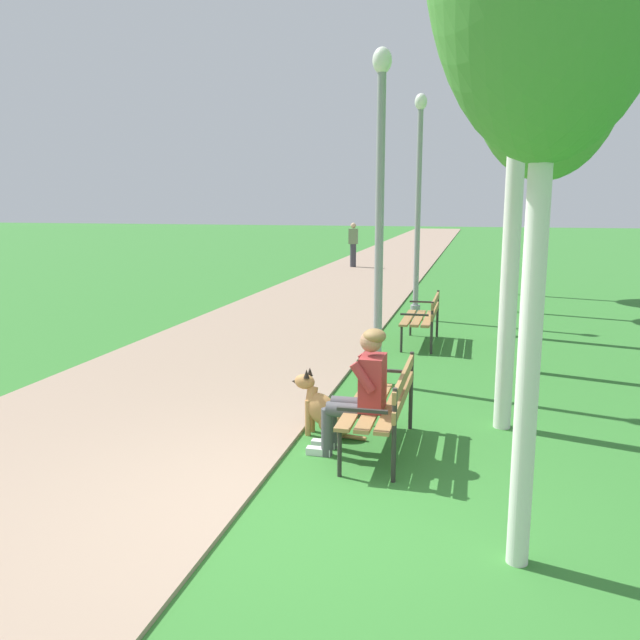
# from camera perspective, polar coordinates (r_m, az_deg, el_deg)

# --- Properties ---
(ground_plane) EXTENTS (120.00, 120.00, 0.00)m
(ground_plane) POSITION_cam_1_polar(r_m,az_deg,el_deg) (5.33, -2.47, -16.50)
(ground_plane) COLOR #33752D
(paved_path) EXTENTS (3.94, 60.00, 0.04)m
(paved_path) POSITION_cam_1_polar(r_m,az_deg,el_deg) (28.89, 6.56, 5.63)
(paved_path) COLOR gray
(paved_path) RESTS_ON ground
(park_bench_near) EXTENTS (0.55, 1.50, 0.85)m
(park_bench_near) POSITION_cam_1_polar(r_m,az_deg,el_deg) (6.32, 5.77, -7.13)
(park_bench_near) COLOR olive
(park_bench_near) RESTS_ON ground
(park_bench_mid) EXTENTS (0.55, 1.50, 0.85)m
(park_bench_mid) POSITION_cam_1_polar(r_m,az_deg,el_deg) (11.10, 9.21, 0.45)
(park_bench_mid) COLOR olive
(park_bench_mid) RESTS_ON ground
(person_seated_on_near_bench) EXTENTS (0.74, 0.49, 1.25)m
(person_seated_on_near_bench) POSITION_cam_1_polar(r_m,az_deg,el_deg) (6.16, 3.67, -5.93)
(person_seated_on_near_bench) COLOR #4C4C51
(person_seated_on_near_bench) RESTS_ON ground
(dog_shepherd) EXTENTS (0.83, 0.33, 0.71)m
(dog_shepherd) POSITION_cam_1_polar(r_m,az_deg,el_deg) (6.76, 0.50, -8.13)
(dog_shepherd) COLOR #B27F47
(dog_shepherd) RESTS_ON ground
(lamp_post_near) EXTENTS (0.24, 0.24, 4.28)m
(lamp_post_near) POSITION_cam_1_polar(r_m,az_deg,el_deg) (8.40, 5.29, 9.05)
(lamp_post_near) COLOR gray
(lamp_post_near) RESTS_ON ground
(lamp_post_mid) EXTENTS (0.24, 0.24, 4.50)m
(lamp_post_mid) POSITION_cam_1_polar(r_m,az_deg,el_deg) (13.32, 8.68, 9.95)
(lamp_post_mid) COLOR gray
(lamp_post_mid) RESTS_ON ground
(birch_tree_third) EXTENTS (2.04, 2.12, 5.78)m
(birch_tree_third) POSITION_cam_1_polar(r_m,az_deg,el_deg) (9.62, 19.63, 20.66)
(birch_tree_third) COLOR silver
(birch_tree_third) RESTS_ON ground
(birch_tree_fourth) EXTENTS (1.67, 1.50, 6.78)m
(birch_tree_fourth) POSITION_cam_1_polar(r_m,az_deg,el_deg) (12.36, 17.80, 24.16)
(birch_tree_fourth) COLOR silver
(birch_tree_fourth) RESTS_ON ground
(birch_tree_fifth) EXTENTS (1.68, 1.75, 5.84)m
(birch_tree_fifth) POSITION_cam_1_polar(r_m,az_deg,el_deg) (14.91, 17.74, 18.52)
(birch_tree_fifth) COLOR silver
(birch_tree_fifth) RESTS_ON ground
(birch_tree_sixth) EXTENTS (2.00, 1.87, 6.23)m
(birch_tree_sixth) POSITION_cam_1_polar(r_m,az_deg,el_deg) (17.83, 16.76, 18.83)
(birch_tree_sixth) COLOR silver
(birch_tree_sixth) RESTS_ON ground
(pedestrian_distant) EXTENTS (0.32, 0.22, 1.65)m
(pedestrian_distant) POSITION_cam_1_polar(r_m,az_deg,el_deg) (23.81, 2.96, 6.65)
(pedestrian_distant) COLOR #383842
(pedestrian_distant) RESTS_ON ground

